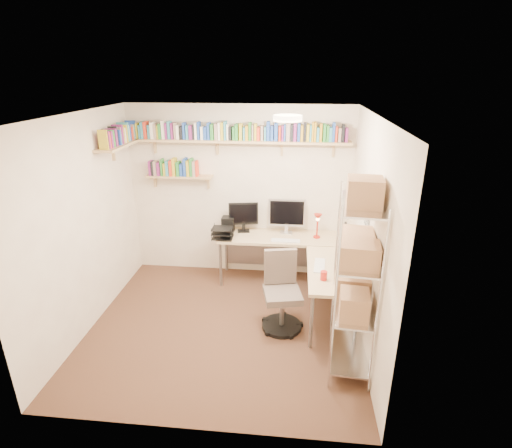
# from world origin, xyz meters

# --- Properties ---
(ground) EXTENTS (3.20, 3.20, 0.00)m
(ground) POSITION_xyz_m (0.00, 0.00, 0.00)
(ground) COLOR #3F2B1B
(ground) RESTS_ON ground
(room_shell) EXTENTS (3.24, 3.04, 2.52)m
(room_shell) POSITION_xyz_m (0.00, 0.00, 1.55)
(room_shell) COLOR beige
(room_shell) RESTS_ON ground
(wall_shelves) EXTENTS (3.12, 1.09, 0.80)m
(wall_shelves) POSITION_xyz_m (-0.41, 1.30, 2.02)
(wall_shelves) COLOR tan
(wall_shelves) RESTS_ON ground
(corner_desk) EXTENTS (1.89, 1.84, 1.23)m
(corner_desk) POSITION_xyz_m (0.69, 0.98, 0.70)
(corner_desk) COLOR beige
(corner_desk) RESTS_ON ground
(office_chair) EXTENTS (0.51, 0.51, 0.95)m
(office_chair) POSITION_xyz_m (0.69, 0.10, 0.40)
(office_chair) COLOR black
(office_chair) RESTS_ON ground
(wire_rack) EXTENTS (0.47, 0.85, 2.05)m
(wire_rack) POSITION_xyz_m (1.42, -0.51, 1.20)
(wire_rack) COLOR silver
(wire_rack) RESTS_ON ground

